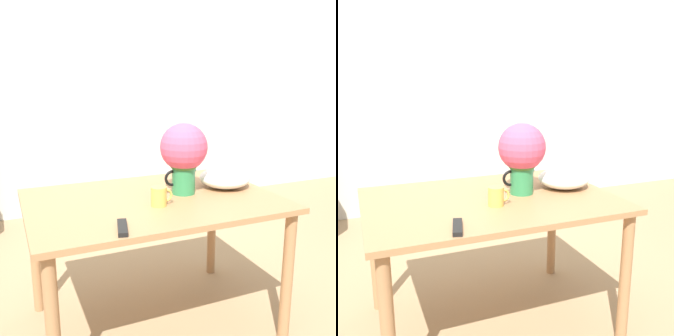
{
  "view_description": "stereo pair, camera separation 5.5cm",
  "coord_description": "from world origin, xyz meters",
  "views": [
    {
      "loc": [
        -0.73,
        -1.97,
        1.41
      ],
      "look_at": [
        0.1,
        -0.06,
        0.92
      ],
      "focal_mm": 42.0,
      "sensor_mm": 36.0,
      "label": 1
    },
    {
      "loc": [
        -0.68,
        -1.99,
        1.41
      ],
      "look_at": [
        0.1,
        -0.06,
        0.92
      ],
      "focal_mm": 42.0,
      "sensor_mm": 36.0,
      "label": 2
    }
  ],
  "objects": [
    {
      "name": "remote_control",
      "position": [
        -0.28,
        -0.44,
        0.77
      ],
      "size": [
        0.08,
        0.18,
        0.02
      ],
      "color": "black",
      "rests_on": "table"
    },
    {
      "name": "wall_back",
      "position": [
        0.0,
        2.08,
        1.3
      ],
      "size": [
        8.0,
        0.05,
        2.6
      ],
      "color": "silver",
      "rests_on": "ground_plane"
    },
    {
      "name": "table",
      "position": [
        0.0,
        -0.07,
        0.66
      ],
      "size": [
        1.33,
        0.93,
        0.76
      ],
      "color": "#A3754C",
      "rests_on": "ground_plane"
    },
    {
      "name": "white_bowl",
      "position": [
        0.47,
        -0.04,
        0.82
      ],
      "size": [
        0.3,
        0.3,
        0.11
      ],
      "color": "white",
      "rests_on": "table"
    },
    {
      "name": "flower_vase",
      "position": [
        0.19,
        -0.06,
        1.0
      ],
      "size": [
        0.26,
        0.26,
        0.4
      ],
      "color": "#2D844C",
      "rests_on": "table"
    },
    {
      "name": "coffee_mug",
      "position": [
        -0.01,
        -0.2,
        0.81
      ],
      "size": [
        0.12,
        0.08,
        0.1
      ],
      "color": "gold",
      "rests_on": "table"
    },
    {
      "name": "ground_plane",
      "position": [
        0.0,
        0.0,
        0.0
      ],
      "size": [
        12.0,
        12.0,
        0.0
      ],
      "primitive_type": "plane",
      "color": "#9E7F5B"
    }
  ]
}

